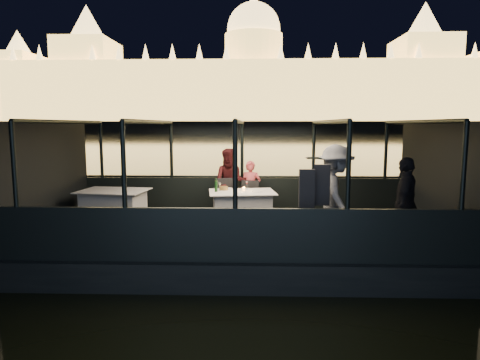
{
  "coord_description": "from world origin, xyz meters",
  "views": [
    {
      "loc": [
        0.3,
        -8.79,
        2.74
      ],
      "look_at": [
        0.0,
        0.4,
        1.55
      ],
      "focal_mm": 32.0,
      "sensor_mm": 36.0,
      "label": 1
    }
  ],
  "objects_px": {
    "person_man_maroon": "(230,186)",
    "person_woman_coral": "(251,186)",
    "dining_table_aft": "(114,207)",
    "coat_stand": "(312,202)",
    "chair_port_left": "(224,201)",
    "passenger_dark": "(405,203)",
    "dining_table_central": "(242,208)",
    "chair_port_right": "(250,201)",
    "passenger_stripe": "(335,200)",
    "wine_bottle": "(216,185)"
  },
  "relations": [
    {
      "from": "person_man_maroon",
      "to": "person_woman_coral",
      "type": "bearing_deg",
      "value": 7.59
    },
    {
      "from": "person_woman_coral",
      "to": "passenger_dark",
      "type": "distance_m",
      "value": 3.85
    },
    {
      "from": "dining_table_aft",
      "to": "chair_port_left",
      "type": "height_order",
      "value": "chair_port_left"
    },
    {
      "from": "chair_port_right",
      "to": "passenger_dark",
      "type": "height_order",
      "value": "passenger_dark"
    },
    {
      "from": "passenger_dark",
      "to": "chair_port_left",
      "type": "bearing_deg",
      "value": -96.74
    },
    {
      "from": "dining_table_aft",
      "to": "person_woman_coral",
      "type": "xyz_separation_m",
      "value": [
        3.09,
        0.87,
        0.36
      ]
    },
    {
      "from": "chair_port_right",
      "to": "passenger_stripe",
      "type": "relative_size",
      "value": 0.48
    },
    {
      "from": "dining_table_central",
      "to": "coat_stand",
      "type": "xyz_separation_m",
      "value": [
        1.29,
        -1.98,
        0.51
      ]
    },
    {
      "from": "dining_table_aft",
      "to": "passenger_stripe",
      "type": "xyz_separation_m",
      "value": [
        4.68,
        -1.55,
        0.47
      ]
    },
    {
      "from": "person_man_maroon",
      "to": "chair_port_left",
      "type": "bearing_deg",
      "value": -99.22
    },
    {
      "from": "person_woman_coral",
      "to": "wine_bottle",
      "type": "bearing_deg",
      "value": -119.48
    },
    {
      "from": "person_man_maroon",
      "to": "wine_bottle",
      "type": "height_order",
      "value": "person_man_maroon"
    },
    {
      "from": "chair_port_right",
      "to": "wine_bottle",
      "type": "distance_m",
      "value": 1.07
    },
    {
      "from": "chair_port_left",
      "to": "passenger_stripe",
      "type": "bearing_deg",
      "value": -59.73
    },
    {
      "from": "dining_table_central",
      "to": "passenger_stripe",
      "type": "height_order",
      "value": "passenger_stripe"
    },
    {
      "from": "dining_table_aft",
      "to": "wine_bottle",
      "type": "xyz_separation_m",
      "value": [
        2.34,
        -0.08,
        0.53
      ]
    },
    {
      "from": "person_man_maroon",
      "to": "dining_table_aft",
      "type": "bearing_deg",
      "value": -153.01
    },
    {
      "from": "person_woman_coral",
      "to": "passenger_dark",
      "type": "bearing_deg",
      "value": -34.22
    },
    {
      "from": "chair_port_left",
      "to": "chair_port_right",
      "type": "xyz_separation_m",
      "value": [
        0.61,
        0.06,
        0.0
      ]
    },
    {
      "from": "chair_port_left",
      "to": "chair_port_right",
      "type": "distance_m",
      "value": 0.62
    },
    {
      "from": "person_man_maroon",
      "to": "passenger_dark",
      "type": "height_order",
      "value": "passenger_dark"
    },
    {
      "from": "passenger_stripe",
      "to": "person_man_maroon",
      "type": "bearing_deg",
      "value": 36.17
    },
    {
      "from": "dining_table_central",
      "to": "person_woman_coral",
      "type": "distance_m",
      "value": 0.99
    },
    {
      "from": "dining_table_aft",
      "to": "coat_stand",
      "type": "distance_m",
      "value": 4.69
    },
    {
      "from": "dining_table_central",
      "to": "dining_table_aft",
      "type": "xyz_separation_m",
      "value": [
        -2.91,
        0.04,
        0.0
      ]
    },
    {
      "from": "chair_port_right",
      "to": "passenger_stripe",
      "type": "distance_m",
      "value": 2.66
    },
    {
      "from": "dining_table_aft",
      "to": "chair_port_left",
      "type": "distance_m",
      "value": 2.52
    },
    {
      "from": "person_man_maroon",
      "to": "coat_stand",
      "type": "bearing_deg",
      "value": -52.66
    },
    {
      "from": "chair_port_left",
      "to": "passenger_dark",
      "type": "distance_m",
      "value": 4.11
    },
    {
      "from": "dining_table_central",
      "to": "person_man_maroon",
      "type": "distance_m",
      "value": 1.03
    },
    {
      "from": "dining_table_central",
      "to": "person_woman_coral",
      "type": "relative_size",
      "value": 1.06
    },
    {
      "from": "coat_stand",
      "to": "chair_port_right",
      "type": "bearing_deg",
      "value": 113.57
    },
    {
      "from": "dining_table_central",
      "to": "person_man_maroon",
      "type": "height_order",
      "value": "person_man_maroon"
    },
    {
      "from": "dining_table_aft",
      "to": "person_woman_coral",
      "type": "distance_m",
      "value": 3.23
    },
    {
      "from": "wine_bottle",
      "to": "person_woman_coral",
      "type": "bearing_deg",
      "value": 51.28
    },
    {
      "from": "person_woman_coral",
      "to": "wine_bottle",
      "type": "distance_m",
      "value": 1.22
    },
    {
      "from": "dining_table_central",
      "to": "chair_port_left",
      "type": "xyz_separation_m",
      "value": [
        -0.44,
        0.51,
        0.06
      ]
    },
    {
      "from": "dining_table_aft",
      "to": "person_man_maroon",
      "type": "distance_m",
      "value": 2.77
    },
    {
      "from": "wine_bottle",
      "to": "person_man_maroon",
      "type": "bearing_deg",
      "value": 74.45
    },
    {
      "from": "dining_table_central",
      "to": "dining_table_aft",
      "type": "relative_size",
      "value": 0.99
    },
    {
      "from": "coat_stand",
      "to": "dining_table_central",
      "type": "bearing_deg",
      "value": 123.13
    },
    {
      "from": "passenger_dark",
      "to": "dining_table_central",
      "type": "bearing_deg",
      "value": -93.66
    },
    {
      "from": "chair_port_right",
      "to": "coat_stand",
      "type": "bearing_deg",
      "value": -56.02
    },
    {
      "from": "person_man_maroon",
      "to": "passenger_dark",
      "type": "relative_size",
      "value": 0.99
    },
    {
      "from": "dining_table_aft",
      "to": "chair_port_left",
      "type": "bearing_deg",
      "value": 10.74
    },
    {
      "from": "chair_port_left",
      "to": "passenger_dark",
      "type": "xyz_separation_m",
      "value": [
        3.42,
        -2.25,
        0.4
      ]
    },
    {
      "from": "person_woman_coral",
      "to": "person_man_maroon",
      "type": "height_order",
      "value": "person_man_maroon"
    },
    {
      "from": "chair_port_right",
      "to": "passenger_stripe",
      "type": "bearing_deg",
      "value": -42.23
    },
    {
      "from": "chair_port_left",
      "to": "person_woman_coral",
      "type": "height_order",
      "value": "person_woman_coral"
    },
    {
      "from": "chair_port_right",
      "to": "coat_stand",
      "type": "relative_size",
      "value": 0.53
    }
  ]
}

